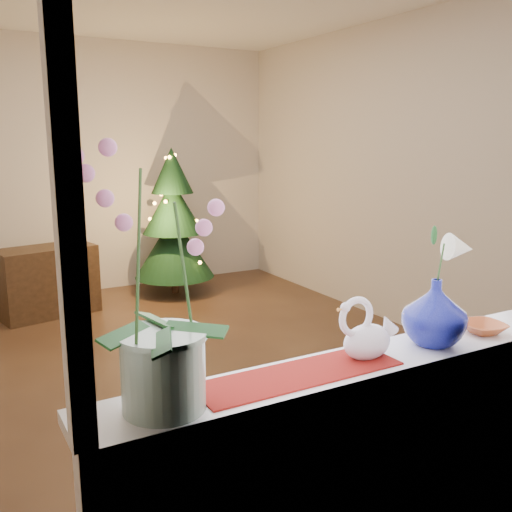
{
  "coord_description": "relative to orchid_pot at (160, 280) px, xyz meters",
  "views": [
    {
      "loc": [
        -1.34,
        -3.78,
        1.66
      ],
      "look_at": [
        0.01,
        -1.4,
        1.09
      ],
      "focal_mm": 40.0,
      "sensor_mm": 36.0,
      "label": 1
    }
  ],
  "objects": [
    {
      "name": "windowsill",
      "position": [
        0.84,
        0.01,
        -0.39
      ],
      "size": [
        2.2,
        0.26,
        0.04
      ],
      "primitive_type": "cube",
      "color": "white",
      "rests_on": "window_apron"
    },
    {
      "name": "orchid_pot",
      "position": [
        0.0,
        0.0,
        0.0
      ],
      "size": [
        0.32,
        0.32,
        0.74
      ],
      "primitive_type": null,
      "rotation": [
        0.0,
        0.0,
        -0.3
      ],
      "color": "beige",
      "rests_on": "windowsill"
    },
    {
      "name": "amber_dish",
      "position": [
        1.3,
        -0.01,
        -0.35
      ],
      "size": [
        0.16,
        0.16,
        0.04
      ],
      "primitive_type": "imported",
      "rotation": [
        0.0,
        0.0,
        -0.17
      ],
      "color": "#A64A22",
      "rests_on": "windowsill"
    },
    {
      "name": "swan",
      "position": [
        0.74,
        0.01,
        -0.26
      ],
      "size": [
        0.26,
        0.14,
        0.21
      ],
      "primitive_type": null,
      "rotation": [
        0.0,
        0.0,
        -0.11
      ],
      "color": "silver",
      "rests_on": "windowsill"
    },
    {
      "name": "paperweight",
      "position": [
        1.04,
        -0.04,
        -0.33
      ],
      "size": [
        0.08,
        0.08,
        0.07
      ],
      "primitive_type": "sphere",
      "rotation": [
        0.0,
        0.0,
        -0.18
      ],
      "color": "white",
      "rests_on": "windowsill"
    },
    {
      "name": "wall_right",
      "position": [
        3.09,
        2.38,
        0.06
      ],
      "size": [
        0.1,
        5.0,
        2.7
      ],
      "primitive_type": "cube",
      "color": "beige",
      "rests_on": "ground"
    },
    {
      "name": "window_apron",
      "position": [
        0.84,
        -0.08,
        -0.85
      ],
      "size": [
        2.2,
        0.08,
        0.88
      ],
      "primitive_type": "cube",
      "color": "white",
      "rests_on": "ground"
    },
    {
      "name": "blue_vase",
      "position": [
        1.04,
        0.0,
        -0.23
      ],
      "size": [
        0.3,
        0.3,
        0.28
      ],
      "primitive_type": "imported",
      "rotation": [
        0.0,
        0.0,
        -0.11
      ],
      "color": "#090E5F",
      "rests_on": "windowsill"
    },
    {
      "name": "side_table",
      "position": [
        0.36,
        4.16,
        -0.96
      ],
      "size": [
        0.95,
        0.61,
        0.66
      ],
      "primitive_type": "cube",
      "rotation": [
        0.0,
        0.0,
        0.21
      ],
      "color": "black",
      "rests_on": "ground"
    },
    {
      "name": "window_frame",
      "position": [
        0.84,
        -0.09,
        0.41
      ],
      "size": [
        2.22,
        0.06,
        1.6
      ],
      "primitive_type": null,
      "color": "white",
      "rests_on": "windowsill"
    },
    {
      "name": "xmas_tree",
      "position": [
        1.71,
        4.33,
        -0.5
      ],
      "size": [
        1.03,
        1.03,
        1.57
      ],
      "primitive_type": null,
      "rotation": [
        0.0,
        0.0,
        -0.22
      ],
      "color": "black",
      "rests_on": "ground"
    },
    {
      "name": "runner",
      "position": [
        0.46,
        0.01,
        -0.37
      ],
      "size": [
        0.7,
        0.2,
        0.01
      ],
      "primitive_type": "cube",
      "color": "maroon",
      "rests_on": "windowsill"
    },
    {
      "name": "ground",
      "position": [
        0.84,
        2.38,
        -1.29
      ],
      "size": [
        5.0,
        5.0,
        0.0
      ],
      "primitive_type": "plane",
      "color": "#372216",
      "rests_on": "ground"
    },
    {
      "name": "wall_front",
      "position": [
        0.84,
        -0.12,
        0.06
      ],
      "size": [
        4.5,
        0.1,
        2.7
      ],
      "primitive_type": "cube",
      "color": "beige",
      "rests_on": "ground"
    },
    {
      "name": "lily",
      "position": [
        1.04,
        0.0,
        0.02
      ],
      "size": [
        0.16,
        0.09,
        0.21
      ],
      "primitive_type": null,
      "color": "silver",
      "rests_on": "blue_vase"
    },
    {
      "name": "wall_back",
      "position": [
        0.84,
        4.88,
        0.06
      ],
      "size": [
        4.5,
        0.1,
        2.7
      ],
      "primitive_type": "cube",
      "color": "beige",
      "rests_on": "ground"
    }
  ]
}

